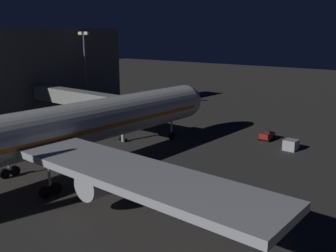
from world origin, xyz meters
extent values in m
plane|color=#383533|center=(0.00, 0.00, 0.00)|extent=(320.00, 320.00, 0.00)
cylinder|color=silver|center=(0.00, 9.32, 5.76)|extent=(5.29, 56.77, 5.29)
sphere|color=silver|center=(0.00, -19.07, 5.76)|extent=(5.18, 5.18, 5.18)
cube|color=orange|center=(0.00, 9.32, 5.37)|extent=(5.34, 54.50, 0.50)
cube|color=black|center=(0.00, -17.48, 6.69)|extent=(2.91, 1.40, 0.90)
cube|color=#B7BABF|center=(0.00, 8.49, 4.84)|extent=(58.58, 6.65, 0.70)
cylinder|color=#B7BABF|center=(-10.77, 7.49, 2.90)|extent=(2.87, 5.39, 2.87)
cylinder|color=black|center=(-10.77, 4.80, 2.90)|extent=(2.44, 0.15, 2.44)
cylinder|color=black|center=(10.77, 4.80, 2.90)|extent=(2.44, 0.15, 2.44)
cylinder|color=#B7BABF|center=(0.00, -15.57, 2.46)|extent=(0.28, 0.28, 2.52)
cylinder|color=black|center=(0.00, -15.57, 0.60)|extent=(0.45, 1.20, 1.20)
cylinder|color=#B7BABF|center=(-4.20, 9.49, 2.46)|extent=(0.28, 0.28, 2.52)
cylinder|color=black|center=(-4.20, 8.84, 0.60)|extent=(0.45, 1.20, 1.20)
cylinder|color=black|center=(-4.20, 10.14, 0.60)|extent=(0.45, 1.20, 1.20)
cylinder|color=#B7BABF|center=(4.20, 9.49, 2.46)|extent=(0.28, 0.28, 2.52)
cylinder|color=black|center=(4.20, 8.84, 0.60)|extent=(0.45, 1.20, 1.20)
cylinder|color=black|center=(4.20, 10.14, 0.60)|extent=(0.45, 1.20, 1.20)
cube|color=#9E9E99|center=(15.98, -9.73, 5.76)|extent=(23.75, 2.60, 2.50)
cube|color=#9E9E99|center=(4.10, -9.73, 5.76)|extent=(3.20, 3.40, 3.00)
cube|color=black|center=(2.70, -9.73, 5.76)|extent=(0.70, 3.20, 2.70)
cylinder|color=#B7BABF|center=(5.10, -9.73, 2.26)|extent=(0.56, 0.56, 4.51)
cylinder|color=black|center=(4.50, -9.73, 0.30)|extent=(0.25, 0.60, 0.60)
cylinder|color=black|center=(5.70, -9.73, 0.30)|extent=(0.25, 0.60, 0.60)
cylinder|color=#59595E|center=(25.50, -19.00, 8.20)|extent=(0.40, 0.40, 16.40)
cube|color=#F9EFC6|center=(24.60, -19.00, 16.65)|extent=(1.10, 0.50, 0.60)
cube|color=#F9EFC6|center=(26.40, -19.00, 16.65)|extent=(1.10, 0.50, 0.60)
cube|color=maroon|center=(-11.95, -25.01, 0.80)|extent=(1.50, 2.78, 0.90)
cube|color=black|center=(-11.95, -24.59, 1.60)|extent=(1.20, 0.20, 0.70)
cylinder|color=black|center=(-12.76, -25.98, 0.35)|extent=(0.24, 0.70, 0.70)
cylinder|color=black|center=(-11.14, -25.98, 0.35)|extent=(0.24, 0.70, 0.70)
cylinder|color=black|center=(-12.76, -24.03, 0.35)|extent=(0.24, 0.70, 0.70)
cylinder|color=black|center=(-11.14, -24.03, 0.35)|extent=(0.24, 0.70, 0.70)
cube|color=#B7BABF|center=(-17.01, -22.14, 0.78)|extent=(1.81, 1.88, 1.55)
cone|color=orange|center=(-2.20, -21.07, 0.28)|extent=(0.36, 0.36, 0.55)
cone|color=orange|center=(2.20, -21.07, 0.28)|extent=(0.36, 0.36, 0.55)
camera|label=1|loc=(-37.16, 29.94, 16.36)|focal=40.60mm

